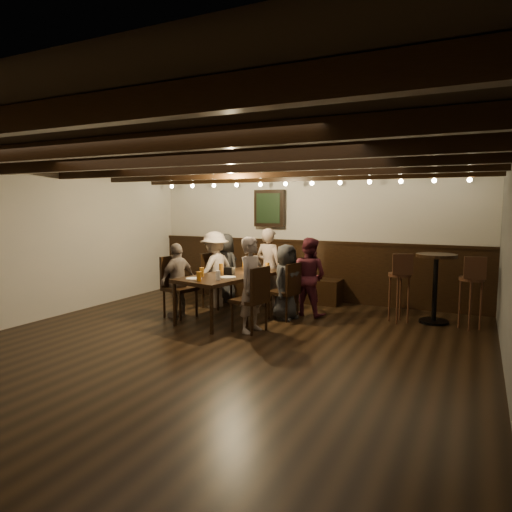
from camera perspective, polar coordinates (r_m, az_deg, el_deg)
The scene contains 27 objects.
room at distance 7.73m, azimuth 1.52°, elevation 0.91°, with size 7.00×7.00×7.00m.
dining_table at distance 7.30m, azimuth -3.10°, elevation -2.75°, with size 1.17×2.01×0.71m.
chair_left_near at distance 8.16m, azimuth -5.00°, elevation -4.36°, with size 0.51×0.51×0.96m.
chair_left_far at distance 7.52m, azimuth -9.55°, elevation -5.27°, with size 0.52×0.52×0.99m.
chair_right_near at distance 7.31m, azimuth 3.56°, elevation -5.73°, with size 0.48×0.48×0.91m.
chair_right_far at distance 6.59m, azimuth -0.71°, elevation -6.96°, with size 0.50×0.50×0.95m.
person_bench_left at distance 8.56m, azimuth -3.93°, elevation -1.47°, with size 0.63×0.41×1.29m, color #252628.
person_bench_centre at distance 8.12m, azimuth 1.60°, elevation -1.45°, with size 0.51×0.34×1.41m, color gray.
person_bench_right at distance 7.53m, azimuth 6.59°, elevation -2.57°, with size 0.63×0.49×1.29m, color #511C27.
person_left_near at distance 8.12m, azimuth -5.18°, elevation -1.69°, with size 0.87×0.50×1.35m, color #B4A598.
person_left_far at distance 7.49m, azimuth -9.75°, elevation -2.99°, with size 0.71×0.29×1.20m, color slate.
person_right_near at distance 7.23m, azimuth 3.78°, elevation -3.26°, with size 0.59×0.38×1.20m, color #272729.
person_right_far at distance 6.49m, azimuth -0.50°, elevation -3.61°, with size 0.50×0.33×1.37m, color gray.
pint_a at distance 8.00m, azimuth -1.47°, elevation -1.02°, with size 0.07×0.07×0.14m, color #BF7219.
pint_b at distance 7.65m, azimuth 1.44°, elevation -1.36°, with size 0.07×0.07×0.14m, color #BF7219.
pint_c at distance 7.55m, azimuth -4.39°, elevation -1.48°, with size 0.07×0.07×0.14m, color #BF7219.
pint_d at distance 7.26m, azimuth -0.27°, elevation -1.78°, with size 0.07×0.07×0.14m, color silver.
pint_e at distance 7.09m, azimuth -6.79°, elevation -2.01°, with size 0.07×0.07×0.14m, color #BF7219.
pint_f at distance 6.74m, azimuth -4.76°, elevation -2.42°, with size 0.07×0.07×0.14m, color silver.
pint_g at distance 6.66m, azimuth -7.15°, elevation -2.56°, with size 0.07×0.07×0.14m, color #BF7219.
plate_near at distance 6.87m, azimuth -7.79°, elevation -2.82°, with size 0.24×0.24×0.01m, color white.
plate_far at distance 6.95m, azimuth -3.53°, elevation -2.67°, with size 0.24×0.24×0.01m, color white.
condiment_caddy at distance 7.25m, azimuth -3.36°, elevation -1.88°, with size 0.15×0.10×0.12m, color black.
candle at distance 7.45m, azimuth -0.93°, elevation -1.92°, with size 0.05×0.05×0.05m, color beige.
high_top_table at distance 7.50m, azimuth 21.52°, elevation -2.56°, with size 0.60×0.60×1.07m.
bar_stool_left at distance 7.40m, azimuth 17.44°, elevation -4.87°, with size 0.38×0.39×1.08m.
bar_stool_right at distance 7.37m, azimuth 25.22°, elevation -5.23°, with size 0.36×0.38×1.08m.
Camera 1 is at (2.92, -4.78, 1.80)m, focal length 32.00 mm.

